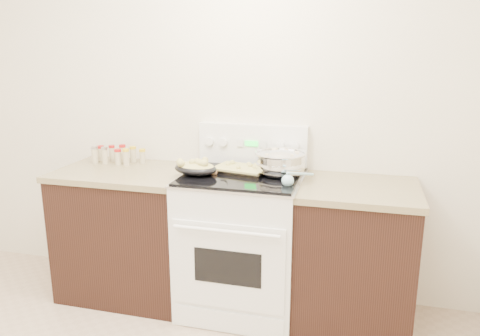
% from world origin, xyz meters
% --- Properties ---
extents(room_shell, '(4.10, 3.60, 2.75)m').
position_xyz_m(room_shell, '(0.00, 0.00, 1.70)').
color(room_shell, '#EEE5CE').
rests_on(room_shell, ground).
extents(counter_left, '(0.93, 0.67, 0.92)m').
position_xyz_m(counter_left, '(-0.48, 1.43, 0.46)').
color(counter_left, black).
rests_on(counter_left, ground).
extents(counter_right, '(0.73, 0.67, 0.92)m').
position_xyz_m(counter_right, '(1.08, 1.43, 0.46)').
color(counter_right, black).
rests_on(counter_right, ground).
extents(kitchen_range, '(0.78, 0.73, 1.22)m').
position_xyz_m(kitchen_range, '(0.35, 1.42, 0.49)').
color(kitchen_range, white).
rests_on(kitchen_range, ground).
extents(mixing_bowl, '(0.42, 0.42, 0.19)m').
position_xyz_m(mixing_bowl, '(0.59, 1.48, 1.02)').
color(mixing_bowl, silver).
rests_on(mixing_bowl, kitchen_range).
extents(roasting_pan, '(0.32, 0.25, 0.11)m').
position_xyz_m(roasting_pan, '(0.06, 1.34, 0.99)').
color(roasting_pan, black).
rests_on(roasting_pan, kitchen_range).
extents(baking_sheet, '(0.42, 0.33, 0.06)m').
position_xyz_m(baking_sheet, '(0.33, 1.50, 0.96)').
color(baking_sheet, black).
rests_on(baking_sheet, kitchen_range).
extents(wooden_spoon, '(0.21, 0.21, 0.04)m').
position_xyz_m(wooden_spoon, '(0.20, 1.42, 0.95)').
color(wooden_spoon, tan).
rests_on(wooden_spoon, kitchen_range).
extents(blue_ladle, '(0.17, 0.23, 0.09)m').
position_xyz_m(blue_ladle, '(0.68, 1.27, 0.97)').
color(blue_ladle, '#9BD4E7').
rests_on(blue_ladle, kitchen_range).
extents(spice_jars, '(0.39, 0.15, 0.13)m').
position_xyz_m(spice_jars, '(-0.64, 1.58, 0.98)').
color(spice_jars, '#BFB28C').
rests_on(spice_jars, counter_left).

